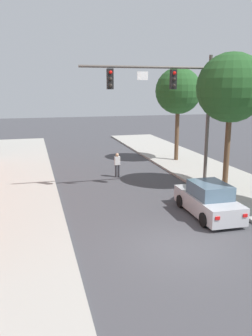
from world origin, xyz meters
name	(u,v)px	position (x,y,z in m)	size (l,w,h in m)	color
ground_plane	(182,248)	(0.00, 0.00, 0.00)	(120.00, 120.00, 0.00)	#424247
sidewalk_left	(0,268)	(-6.50, 0.00, 0.07)	(5.00, 60.00, 0.15)	#A8A59E
traffic_signal_mast	(174,97)	(2.46, 7.07, 5.38)	(7.45, 0.38, 7.50)	#514C47
car_lead_silver	(208,201)	(2.59, 2.87, 0.72)	(1.89, 4.26, 1.60)	#B7B7BC
pedestrian_crossing_road	(117,164)	(0.15, 10.93, 0.91)	(0.36, 0.22, 1.64)	#333338
street_tree_second	(231,88)	(5.71, 6.65, 5.86)	(3.90, 3.90, 7.68)	brown
street_tree_third	(178,91)	(5.97, 14.63, 5.59)	(3.58, 3.58, 7.27)	brown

